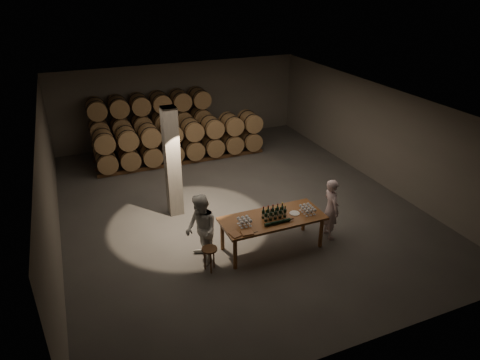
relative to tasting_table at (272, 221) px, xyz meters
name	(u,v)px	position (x,y,z in m)	size (l,w,h in m)	color
room	(172,163)	(-1.80, 2.70, 0.80)	(12.00, 12.00, 12.00)	#4E4C49
tasting_table	(272,221)	(0.00, 0.00, 0.00)	(2.60, 1.10, 0.90)	brown
barrel_stack_back	(152,122)	(-1.35, 7.70, 0.40)	(4.70, 0.95, 2.31)	brown
barrel_stack_front	(182,140)	(-0.57, 6.30, 0.03)	(6.26, 0.95, 1.57)	brown
bottle_cluster	(274,213)	(0.03, -0.01, 0.22)	(0.60, 0.23, 0.33)	black
lying_bottles	(278,222)	(-0.01, -0.31, 0.15)	(0.78, 0.08, 0.08)	black
glass_cluster_left	(244,220)	(-0.78, -0.04, 0.24)	(0.31, 0.31, 0.19)	silver
glass_cluster_right	(308,208)	(0.93, -0.11, 0.23)	(0.30, 0.41, 0.17)	silver
plate	(295,213)	(0.60, -0.04, 0.11)	(0.26, 0.26, 0.01)	white
notebook_near	(247,233)	(-0.87, -0.41, 0.12)	(0.27, 0.22, 0.03)	#925B35
notebook_corner	(235,234)	(-1.15, -0.36, 0.12)	(0.21, 0.27, 0.02)	#925B35
pen	(255,232)	(-0.68, -0.45, 0.11)	(0.01, 0.01, 0.14)	black
stool	(210,252)	(-1.75, -0.26, -0.29)	(0.37, 0.37, 0.62)	brown
person_man	(331,209)	(1.65, -0.09, 0.04)	(0.61, 0.40, 1.67)	silver
person_woman	(201,230)	(-1.81, 0.14, 0.10)	(0.87, 0.68, 1.80)	white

